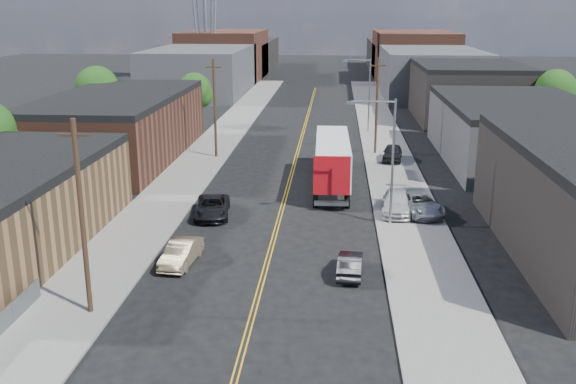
% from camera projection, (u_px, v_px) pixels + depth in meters
% --- Properties ---
extents(ground, '(260.00, 260.00, 0.00)m').
position_uv_depth(ground, '(303.00, 132.00, 79.81)').
color(ground, black).
rests_on(ground, ground).
extents(centerline, '(0.32, 120.00, 0.01)m').
position_uv_depth(centerline, '(296.00, 159.00, 65.44)').
color(centerline, gold).
rests_on(centerline, ground).
extents(sidewalk_left, '(5.00, 140.00, 0.15)m').
position_uv_depth(sidewalk_left, '(204.00, 157.00, 66.11)').
color(sidewalk_left, slate).
rests_on(sidewalk_left, ground).
extents(sidewalk_right, '(5.00, 140.00, 0.15)m').
position_uv_depth(sidewalk_right, '(389.00, 160.00, 64.74)').
color(sidewalk_right, slate).
rests_on(sidewalk_right, ground).
extents(warehouse_brown, '(12.00, 26.00, 6.60)m').
position_uv_depth(warehouse_brown, '(118.00, 127.00, 64.86)').
color(warehouse_brown, '#522D21').
rests_on(warehouse_brown, ground).
extents(industrial_right_b, '(14.00, 24.00, 6.10)m').
position_uv_depth(industrial_right_b, '(516.00, 131.00, 63.97)').
color(industrial_right_b, '#3A3A3D').
rests_on(industrial_right_b, ground).
extents(industrial_right_c, '(14.00, 22.00, 7.60)m').
position_uv_depth(industrial_right_c, '(467.00, 91.00, 88.67)').
color(industrial_right_c, black).
rests_on(industrial_right_c, ground).
extents(skyline_left_a, '(16.00, 30.00, 8.00)m').
position_uv_depth(skyline_left_a, '(201.00, 71.00, 113.66)').
color(skyline_left_a, '#3A3A3D').
rests_on(skyline_left_a, ground).
extents(skyline_right_a, '(16.00, 30.00, 8.00)m').
position_uv_depth(skyline_right_a, '(429.00, 73.00, 110.79)').
color(skyline_right_a, '#3A3A3D').
rests_on(skyline_right_a, ground).
extents(skyline_left_b, '(16.00, 26.00, 10.00)m').
position_uv_depth(skyline_left_b, '(225.00, 55.00, 137.32)').
color(skyline_left_b, '#522D21').
rests_on(skyline_left_b, ground).
extents(skyline_right_b, '(16.00, 26.00, 10.00)m').
position_uv_depth(skyline_right_b, '(413.00, 56.00, 134.45)').
color(skyline_right_b, '#522D21').
rests_on(skyline_right_b, ground).
extents(skyline_left_c, '(16.00, 40.00, 7.00)m').
position_uv_depth(skyline_left_c, '(239.00, 55.00, 156.90)').
color(skyline_left_c, black).
rests_on(skyline_left_c, ground).
extents(skyline_right_c, '(16.00, 40.00, 7.00)m').
position_uv_depth(skyline_right_c, '(404.00, 56.00, 154.03)').
color(skyline_right_c, black).
rests_on(skyline_right_c, ground).
extents(streetlight_near, '(3.39, 0.25, 9.00)m').
position_uv_depth(streetlight_near, '(387.00, 152.00, 44.26)').
color(streetlight_near, gray).
rests_on(streetlight_near, ground).
extents(streetlight_far, '(3.39, 0.25, 9.00)m').
position_uv_depth(streetlight_far, '(366.00, 89.00, 77.78)').
color(streetlight_far, gray).
rests_on(streetlight_far, ground).
extents(utility_pole_left_near, '(1.60, 0.26, 10.00)m').
position_uv_depth(utility_pole_left_near, '(82.00, 218.00, 31.08)').
color(utility_pole_left_near, black).
rests_on(utility_pole_left_near, ground).
extents(utility_pole_left_far, '(1.60, 0.26, 10.00)m').
position_uv_depth(utility_pole_left_far, '(215.00, 108.00, 64.60)').
color(utility_pole_left_far, black).
rests_on(utility_pole_left_far, ground).
extents(utility_pole_right, '(1.60, 0.26, 10.00)m').
position_uv_depth(utility_pole_right, '(377.00, 105.00, 66.30)').
color(utility_pole_right, black).
rests_on(utility_pole_right, ground).
extents(tree_left_mid, '(5.10, 5.04, 8.37)m').
position_uv_depth(tree_left_mid, '(98.00, 91.00, 75.22)').
color(tree_left_mid, black).
rests_on(tree_left_mid, ground).
extents(tree_left_far, '(4.35, 4.20, 6.97)m').
position_uv_depth(tree_left_far, '(195.00, 92.00, 81.46)').
color(tree_left_far, black).
rests_on(tree_left_far, ground).
extents(tree_right_far, '(4.85, 4.76, 7.91)m').
position_uv_depth(tree_right_far, '(556.00, 92.00, 76.21)').
color(tree_right_far, black).
rests_on(tree_right_far, ground).
extents(semi_truck, '(3.02, 16.28, 4.26)m').
position_uv_depth(semi_truck, '(333.00, 156.00, 55.92)').
color(semi_truck, silver).
rests_on(semi_truck, ground).
extents(car_left_b, '(1.97, 4.52, 1.45)m').
position_uv_depth(car_left_b, '(181.00, 253.00, 38.57)').
color(car_left_b, '#7E7052').
rests_on(car_left_b, ground).
extents(car_left_c, '(3.06, 5.52, 1.46)m').
position_uv_depth(car_left_c, '(212.00, 207.00, 47.40)').
color(car_left_c, black).
rests_on(car_left_c, ground).
extents(car_right_oncoming, '(1.62, 4.03, 1.30)m').
position_uv_depth(car_right_oncoming, '(350.00, 264.00, 37.05)').
color(car_right_oncoming, black).
rests_on(car_right_oncoming, ground).
extents(car_right_lot_a, '(3.96, 5.99, 1.53)m').
position_uv_depth(car_right_lot_a, '(419.00, 204.00, 47.58)').
color(car_right_lot_a, '#9A9D9F').
rests_on(car_right_lot_a, sidewalk_right).
extents(car_right_lot_b, '(2.58, 5.42, 1.52)m').
position_uv_depth(car_right_lot_b, '(397.00, 203.00, 47.84)').
color(car_right_lot_b, silver).
rests_on(car_right_lot_b, sidewalk_right).
extents(car_right_lot_c, '(2.40, 4.76, 1.56)m').
position_uv_depth(car_right_lot_c, '(392.00, 153.00, 64.05)').
color(car_right_lot_c, black).
rests_on(car_right_lot_c, sidewalk_right).
extents(car_ahead_truck, '(2.39, 4.71, 1.28)m').
position_uv_depth(car_ahead_truck, '(340.00, 161.00, 62.07)').
color(car_ahead_truck, black).
rests_on(car_ahead_truck, ground).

